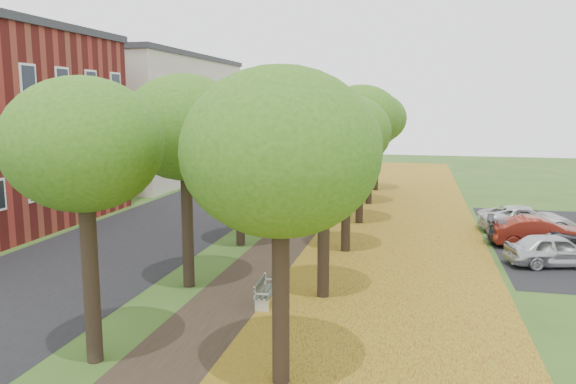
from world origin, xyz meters
The scene contains 12 objects.
ground centered at (0.00, 0.00, 0.00)m, with size 120.00×120.00×0.00m, color #2D4C19.
street_asphalt centered at (-7.50, 15.00, 0.00)m, with size 8.00×70.00×0.01m, color black.
footpath centered at (0.00, 15.00, 0.00)m, with size 3.20×70.00×0.01m, color black.
leaf_verge centered at (5.00, 15.00, 0.01)m, with size 7.50×70.00×0.01m, color #A4931E.
tree_row_west centered at (-2.20, 15.00, 5.18)m, with size 4.04×34.04×6.93m.
tree_row_east centered at (2.60, 15.00, 5.18)m, with size 4.04×34.04×6.93m.
building_cream centered at (-17.00, 33.00, 5.21)m, with size 10.30×20.30×10.40m.
bench centered at (0.90, 4.92, 0.40)m, with size 0.55×1.65×0.77m.
car_silver centered at (11.00, 11.58, 0.65)m, with size 1.54×3.82×1.30m, color silver.
car_red centered at (11.00, 14.55, 0.68)m, with size 1.43×4.10×1.35m, color maroon.
car_grey centered at (11.00, 14.66, 0.65)m, with size 1.82×4.47×1.30m, color #2F2F34.
car_white centered at (11.00, 17.77, 0.64)m, with size 2.13×4.62×1.28m, color silver.
Camera 1 is at (5.48, -11.84, 6.40)m, focal length 35.00 mm.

